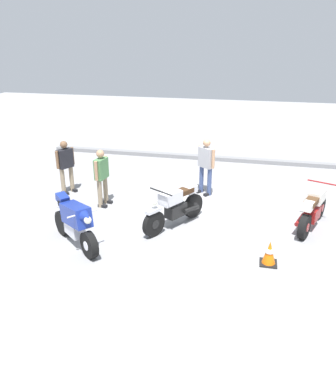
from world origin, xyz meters
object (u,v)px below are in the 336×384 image
motorcycle_blue_sportbike (75,222)px  person_in_green_shirt (102,175)px  motorcycle_silver_cruiser (175,207)px  person_in_gray_shirt (206,163)px  traffic_cone (269,253)px  motorcycle_cream_vintage (313,210)px  person_in_black_shirt (66,164)px

motorcycle_blue_sportbike → person_in_green_shirt: size_ratio=1.00×
motorcycle_silver_cruiser → person_in_gray_shirt: 2.41m
motorcycle_blue_sportbike → motorcycle_silver_cruiser: bearing=76.3°
person_in_green_shirt → traffic_cone: size_ratio=3.04×
motorcycle_silver_cruiser → person_in_gray_shirt: bearing=-160.2°
motorcycle_cream_vintage → person_in_gray_shirt: size_ratio=1.10×
motorcycle_silver_cruiser → person_in_black_shirt: bearing=-81.5°
motorcycle_blue_sportbike → motorcycle_cream_vintage: 5.72m
person_in_gray_shirt → person_in_green_shirt: bearing=-24.3°
motorcycle_blue_sportbike → traffic_cone: motorcycle_blue_sportbike is taller
motorcycle_silver_cruiser → traffic_cone: (2.28, -1.29, -0.26)m
person_in_black_shirt → person_in_green_shirt: size_ratio=1.00×
person_in_black_shirt → motorcycle_silver_cruiser: bearing=5.4°
person_in_gray_shirt → traffic_cone: 4.12m
person_in_black_shirt → person_in_green_shirt: person_in_green_shirt is taller
motorcycle_cream_vintage → traffic_cone: 2.23m
motorcycle_blue_sportbike → person_in_green_shirt: 2.31m
motorcycle_cream_vintage → person_in_green_shirt: person_in_green_shirt is taller
motorcycle_cream_vintage → person_in_green_shirt: 5.59m
motorcycle_silver_cruiser → person_in_gray_shirt: size_ratio=1.10×
motorcycle_blue_sportbike → person_in_gray_shirt: (2.43, 3.77, 0.38)m
motorcycle_silver_cruiser → motorcycle_blue_sportbike: motorcycle_blue_sportbike is taller
motorcycle_silver_cruiser → person_in_black_shirt: person_in_black_shirt is taller
motorcycle_silver_cruiser → person_in_green_shirt: 2.42m
motorcycle_cream_vintage → traffic_cone: bearing=173.2°
person_in_gray_shirt → traffic_cone: bearing=63.5°
motorcycle_cream_vintage → person_in_black_shirt: (-6.98, 0.83, 0.42)m
person_in_gray_shirt → motorcycle_silver_cruiser: bearing=25.7°
person_in_gray_shirt → person_in_green_shirt: 3.07m
person_in_green_shirt → traffic_cone: bearing=-17.3°
motorcycle_silver_cruiser → person_in_green_shirt: person_in_green_shirt is taller
person_in_black_shirt → traffic_cone: size_ratio=3.04×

